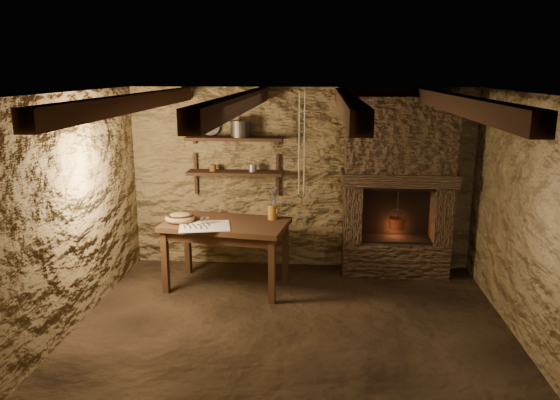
# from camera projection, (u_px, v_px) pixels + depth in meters

# --- Properties ---
(floor) EXTENTS (4.50, 4.50, 0.00)m
(floor) POSITION_uv_depth(u_px,v_px,m) (291.00, 332.00, 5.58)
(floor) COLOR black
(floor) RESTS_ON ground
(back_wall) EXTENTS (4.50, 0.04, 2.40)m
(back_wall) POSITION_uv_depth(u_px,v_px,m) (300.00, 179.00, 7.25)
(back_wall) COLOR brown
(back_wall) RESTS_ON floor
(front_wall) EXTENTS (4.50, 0.04, 2.40)m
(front_wall) POSITION_uv_depth(u_px,v_px,m) (274.00, 304.00, 3.37)
(front_wall) COLOR brown
(front_wall) RESTS_ON floor
(left_wall) EXTENTS (0.04, 4.00, 2.40)m
(left_wall) POSITION_uv_depth(u_px,v_px,m) (69.00, 214.00, 5.47)
(left_wall) COLOR brown
(left_wall) RESTS_ON floor
(right_wall) EXTENTS (0.04, 4.00, 2.40)m
(right_wall) POSITION_uv_depth(u_px,v_px,m) (530.00, 224.00, 5.14)
(right_wall) COLOR brown
(right_wall) RESTS_ON floor
(ceiling) EXTENTS (4.50, 4.00, 0.04)m
(ceiling) POSITION_uv_depth(u_px,v_px,m) (293.00, 93.00, 5.03)
(ceiling) COLOR black
(ceiling) RESTS_ON back_wall
(beam_far_left) EXTENTS (0.14, 3.95, 0.16)m
(beam_far_left) POSITION_uv_depth(u_px,v_px,m) (135.00, 102.00, 5.16)
(beam_far_left) COLOR black
(beam_far_left) RESTS_ON ceiling
(beam_mid_left) EXTENTS (0.14, 3.95, 0.16)m
(beam_mid_left) POSITION_uv_depth(u_px,v_px,m) (239.00, 103.00, 5.08)
(beam_mid_left) COLOR black
(beam_mid_left) RESTS_ON ceiling
(beam_mid_right) EXTENTS (0.14, 3.95, 0.16)m
(beam_mid_right) POSITION_uv_depth(u_px,v_px,m) (347.00, 103.00, 5.01)
(beam_mid_right) COLOR black
(beam_mid_right) RESTS_ON ceiling
(beam_far_right) EXTENTS (0.14, 3.95, 0.16)m
(beam_far_right) POSITION_uv_depth(u_px,v_px,m) (458.00, 104.00, 4.94)
(beam_far_right) COLOR black
(beam_far_right) RESTS_ON ceiling
(shelf_lower) EXTENTS (1.25, 0.30, 0.04)m
(shelf_lower) POSITION_uv_depth(u_px,v_px,m) (235.00, 173.00, 7.13)
(shelf_lower) COLOR black
(shelf_lower) RESTS_ON back_wall
(shelf_upper) EXTENTS (1.25, 0.30, 0.04)m
(shelf_upper) POSITION_uv_depth(u_px,v_px,m) (234.00, 138.00, 7.03)
(shelf_upper) COLOR black
(shelf_upper) RESTS_ON back_wall
(hearth) EXTENTS (1.43, 0.51, 2.30)m
(hearth) POSITION_uv_depth(u_px,v_px,m) (398.00, 182.00, 6.92)
(hearth) COLOR #312418
(hearth) RESTS_ON floor
(work_table) EXTENTS (1.56, 1.05, 0.83)m
(work_table) POSITION_uv_depth(u_px,v_px,m) (227.00, 252.00, 6.64)
(work_table) COLOR #392213
(work_table) RESTS_ON floor
(linen_cloth) EXTENTS (0.66, 0.58, 0.01)m
(linen_cloth) POSITION_uv_depth(u_px,v_px,m) (205.00, 226.00, 6.35)
(linen_cloth) COLOR beige
(linen_cloth) RESTS_ON work_table
(pewter_cutlery_row) EXTENTS (0.51, 0.28, 0.01)m
(pewter_cutlery_row) POSITION_uv_depth(u_px,v_px,m) (204.00, 226.00, 6.33)
(pewter_cutlery_row) COLOR gray
(pewter_cutlery_row) RESTS_ON linen_cloth
(drinking_glasses) EXTENTS (0.19, 0.06, 0.07)m
(drinking_glasses) POSITION_uv_depth(u_px,v_px,m) (208.00, 220.00, 6.45)
(drinking_glasses) COLOR silver
(drinking_glasses) RESTS_ON linen_cloth
(stoneware_jug) EXTENTS (0.15, 0.15, 0.40)m
(stoneware_jug) POSITION_uv_depth(u_px,v_px,m) (273.00, 205.00, 6.64)
(stoneware_jug) COLOR olive
(stoneware_jug) RESTS_ON work_table
(wooden_bowl) EXTENTS (0.46, 0.46, 0.13)m
(wooden_bowl) POSITION_uv_depth(u_px,v_px,m) (180.00, 218.00, 6.56)
(wooden_bowl) COLOR olive
(wooden_bowl) RESTS_ON work_table
(iron_stockpot) EXTENTS (0.26, 0.26, 0.19)m
(iron_stockpot) POSITION_uv_depth(u_px,v_px,m) (241.00, 130.00, 6.99)
(iron_stockpot) COLOR #2B2926
(iron_stockpot) RESTS_ON shelf_upper
(tin_pan) EXTENTS (0.26, 0.15, 0.24)m
(tin_pan) POSITION_uv_depth(u_px,v_px,m) (210.00, 127.00, 7.11)
(tin_pan) COLOR #9E9D98
(tin_pan) RESTS_ON shelf_upper
(small_kettle) EXTENTS (0.16, 0.14, 0.15)m
(small_kettle) POSITION_uv_depth(u_px,v_px,m) (253.00, 168.00, 7.10)
(small_kettle) COLOR #9E9D98
(small_kettle) RESTS_ON shelf_lower
(rusty_tin) EXTENTS (0.10, 0.10, 0.08)m
(rusty_tin) POSITION_uv_depth(u_px,v_px,m) (213.00, 168.00, 7.14)
(rusty_tin) COLOR #522910
(rusty_tin) RESTS_ON shelf_lower
(red_pot) EXTENTS (0.22, 0.22, 0.54)m
(red_pot) POSITION_uv_depth(u_px,v_px,m) (397.00, 223.00, 7.00)
(red_pot) COLOR maroon
(red_pot) RESTS_ON hearth
(hanging_ropes) EXTENTS (0.08, 0.08, 1.20)m
(hanging_ropes) POSITION_uv_depth(u_px,v_px,m) (302.00, 143.00, 6.18)
(hanging_ropes) COLOR tan
(hanging_ropes) RESTS_ON ceiling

